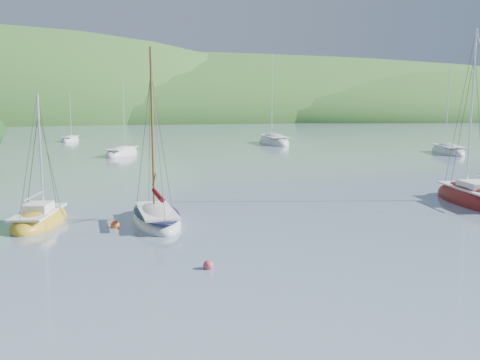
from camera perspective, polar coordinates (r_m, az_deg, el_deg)
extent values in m
plane|color=slate|center=(20.24, 8.55, -9.44)|extent=(700.00, 700.00, 0.00)
ellipsoid|color=#306D29|center=(188.35, -8.81, 6.61)|extent=(440.00, 110.00, 44.00)
ellipsoid|color=#306D29|center=(202.67, 17.82, 6.44)|extent=(240.00, 100.00, 34.00)
ellipsoid|color=silver|center=(27.67, -8.90, -4.29)|extent=(2.90, 6.38, 1.51)
cube|color=silver|center=(27.44, -8.89, -3.24)|extent=(2.19, 4.97, 0.10)
cylinder|color=brown|center=(27.76, -9.34, 5.38)|extent=(0.12, 0.12, 8.23)
ellipsoid|color=#0F1538|center=(27.58, -8.92, -3.39)|extent=(2.86, 6.31, 0.26)
cylinder|color=maroon|center=(26.66, -8.75, -1.59)|extent=(0.55, 2.97, 0.24)
ellipsoid|color=maroon|center=(35.32, 23.66, -2.05)|extent=(3.24, 7.83, 2.11)
cube|color=silver|center=(35.06, 23.86, -0.90)|extent=(2.44, 6.10, 0.10)
cylinder|color=white|center=(35.59, 23.47, 6.93)|extent=(0.12, 0.12, 9.56)
cube|color=silver|center=(35.03, 23.88, -0.51)|extent=(1.60, 2.25, 0.42)
ellipsoid|color=gold|center=(28.92, -20.57, -4.19)|extent=(3.03, 5.68, 1.47)
cube|color=silver|center=(28.71, -20.70, -3.21)|extent=(2.29, 4.42, 0.10)
cylinder|color=white|center=(28.99, -20.51, 2.78)|extent=(0.12, 0.12, 5.94)
cube|color=silver|center=(28.66, -20.73, -2.74)|extent=(1.41, 1.69, 0.42)
cylinder|color=white|center=(28.05, -21.17, -1.61)|extent=(0.53, 2.57, 0.09)
ellipsoid|color=silver|center=(61.56, -12.49, 2.71)|extent=(4.81, 7.14, 1.84)
cube|color=silver|center=(61.37, -12.56, 3.31)|extent=(3.68, 5.53, 0.10)
cylinder|color=white|center=(62.00, -12.31, 7.08)|extent=(0.12, 0.12, 8.09)
ellipsoid|color=silver|center=(75.77, 3.62, 4.01)|extent=(3.59, 9.76, 2.64)
cube|color=silver|center=(75.52, 3.67, 4.70)|extent=(2.68, 7.61, 0.10)
cylinder|color=white|center=(76.65, 3.44, 9.08)|extent=(0.12, 0.12, 11.64)
ellipsoid|color=silver|center=(84.35, -17.65, 4.04)|extent=(2.96, 5.94, 1.55)
cube|color=silver|center=(84.20, -17.69, 4.41)|extent=(2.24, 4.62, 0.10)
cylinder|color=white|center=(84.80, -17.64, 6.72)|extent=(0.12, 0.12, 6.82)
ellipsoid|color=silver|center=(66.76, 21.30, 2.79)|extent=(4.29, 8.10, 2.10)
cube|color=silver|center=(66.55, 21.38, 3.41)|extent=(3.25, 6.30, 0.10)
cylinder|color=white|center=(67.36, 21.28, 7.38)|extent=(0.12, 0.12, 9.24)
sphere|color=#CA3F54|center=(20.14, -3.41, -9.09)|extent=(0.39, 0.39, 0.39)
sphere|color=#E05320|center=(35.15, 23.70, -2.15)|extent=(0.46, 0.46, 0.46)
sphere|color=#E05320|center=(27.01, -13.19, -4.71)|extent=(0.44, 0.44, 0.44)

